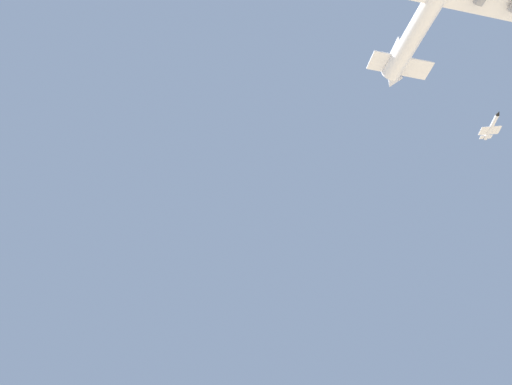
{
  "coord_description": "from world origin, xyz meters",
  "views": [
    {
      "loc": [
        38.85,
        113.19,
        2.26
      ],
      "look_at": [
        -14.91,
        59.82,
        63.22
      ],
      "focal_mm": 26.33,
      "sensor_mm": 36.0,
      "label": 1
    }
  ],
  "objects": [
    {
      "name": "chase_jet_left_wing",
      "position": [
        -103.15,
        109.11,
        120.28
      ],
      "size": [
        13.62,
        11.92,
        4.0
      ],
      "rotation": [
        0.0,
        0.0,
        0.68
      ],
      "color": "silver"
    }
  ]
}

